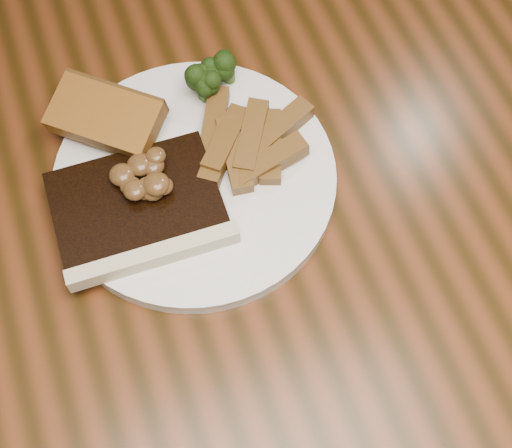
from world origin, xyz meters
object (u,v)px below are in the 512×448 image
Objects in this scene: plate at (195,179)px; garlic_bread at (109,129)px; steak at (138,209)px; potato_wedges at (252,150)px; dining_table at (258,275)px.

plate is 2.63× the size of garlic_bread.
steak reaches higher than plate.
garlic_bread is (-0.06, 0.07, 0.02)m from plate.
steak is 0.12m from potato_wedges.
plate is at bearing 115.90° from dining_table.
steak is at bearing -160.40° from plate.
dining_table is 0.14m from potato_wedges.
dining_table is at bearing -105.93° from potato_wedges.
steak reaches higher than dining_table.
steak and garlic_bread have the same top height.
steak is at bearing -169.01° from potato_wedges.
steak is 0.09m from garlic_bread.
dining_table is 15.55× the size of garlic_bread.
plate is at bearing 21.45° from steak.
plate reaches higher than dining_table.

